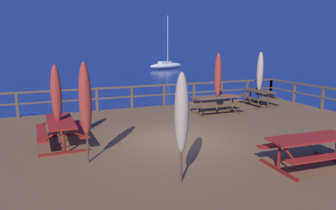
# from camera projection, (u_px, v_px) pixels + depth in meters

# --- Properties ---
(ground_plane) EXTENTS (600.00, 600.00, 0.00)m
(ground_plane) POSITION_uv_depth(u_px,v_px,m) (178.00, 159.00, 10.32)
(ground_plane) COLOR navy
(wooden_deck) EXTENTS (16.88, 11.16, 0.67)m
(wooden_deck) POSITION_uv_depth(u_px,v_px,m) (178.00, 150.00, 10.26)
(wooden_deck) COLOR brown
(wooden_deck) RESTS_ON ground
(railing_waterside_far) EXTENTS (16.68, 0.10, 1.09)m
(railing_waterside_far) POSITION_uv_depth(u_px,v_px,m) (132.00, 93.00, 14.98)
(railing_waterside_far) COLOR brown
(railing_waterside_far) RESTS_ON wooden_deck
(picnic_table_back_left) EXTENTS (1.43, 1.73, 0.78)m
(picnic_table_back_left) POSITION_uv_depth(u_px,v_px,m) (259.00, 95.00, 15.76)
(picnic_table_back_left) COLOR brown
(picnic_table_back_left) RESTS_ON wooden_deck
(picnic_table_back_right) EXTENTS (2.25, 1.52, 0.78)m
(picnic_table_back_right) POSITION_uv_depth(u_px,v_px,m) (309.00, 145.00, 7.91)
(picnic_table_back_right) COLOR maroon
(picnic_table_back_right) RESTS_ON wooden_deck
(picnic_table_mid_centre) EXTENTS (1.44, 2.22, 0.78)m
(picnic_table_mid_centre) POSITION_uv_depth(u_px,v_px,m) (61.00, 127.00, 9.64)
(picnic_table_mid_centre) COLOR maroon
(picnic_table_mid_centre) RESTS_ON wooden_deck
(picnic_table_front_left) EXTENTS (2.17, 1.42, 0.78)m
(picnic_table_front_left) POSITION_uv_depth(u_px,v_px,m) (216.00, 101.00, 14.01)
(picnic_table_front_left) COLOR brown
(picnic_table_front_left) RESTS_ON wooden_deck
(patio_umbrella_tall_mid_right) EXTENTS (0.32, 0.32, 2.67)m
(patio_umbrella_tall_mid_right) POSITION_uv_depth(u_px,v_px,m) (260.00, 72.00, 15.62)
(patio_umbrella_tall_mid_right) COLOR #4C3828
(patio_umbrella_tall_mid_right) RESTS_ON wooden_deck
(patio_umbrella_short_back) EXTENTS (0.32, 0.32, 2.49)m
(patio_umbrella_short_back) POSITION_uv_depth(u_px,v_px,m) (182.00, 114.00, 6.79)
(patio_umbrella_short_back) COLOR #4C3828
(patio_umbrella_short_back) RESTS_ON wooden_deck
(patio_umbrella_short_mid) EXTENTS (0.32, 0.32, 2.47)m
(patio_umbrella_short_mid) POSITION_uv_depth(u_px,v_px,m) (56.00, 94.00, 9.45)
(patio_umbrella_short_mid) COLOR #4C3828
(patio_umbrella_short_mid) RESTS_ON wooden_deck
(patio_umbrella_tall_mid_left) EXTENTS (0.32, 0.32, 2.66)m
(patio_umbrella_tall_mid_left) POSITION_uv_depth(u_px,v_px,m) (218.00, 75.00, 13.77)
(patio_umbrella_tall_mid_left) COLOR #4C3828
(patio_umbrella_tall_mid_left) RESTS_ON wooden_deck
(patio_umbrella_tall_front) EXTENTS (0.32, 0.32, 2.63)m
(patio_umbrella_tall_front) POSITION_uv_depth(u_px,v_px,m) (85.00, 100.00, 7.94)
(patio_umbrella_tall_front) COLOR #4C3828
(patio_umbrella_tall_front) RESTS_ON wooden_deck
(sailboat_distant) EXTENTS (6.22, 3.60, 7.72)m
(sailboat_distant) POSITION_uv_depth(u_px,v_px,m) (166.00, 65.00, 47.00)
(sailboat_distant) COLOR white
(sailboat_distant) RESTS_ON ground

